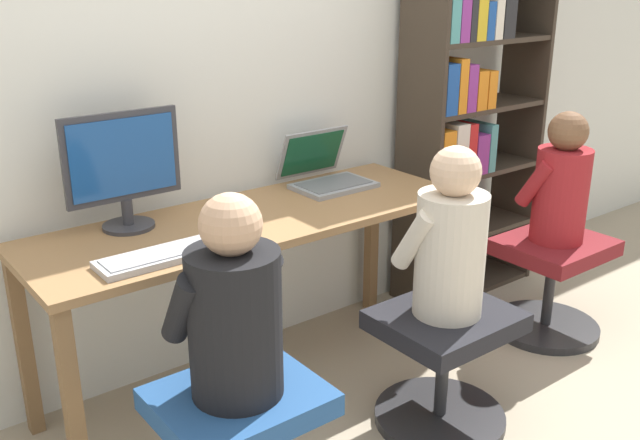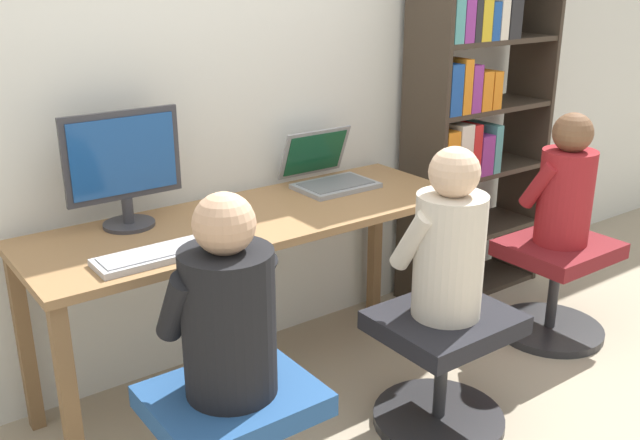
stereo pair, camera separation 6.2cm
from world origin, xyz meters
name	(u,v)px [view 1 (the left image)]	position (x,y,z in m)	size (l,w,h in m)	color
ground_plane	(301,418)	(0.00, 0.00, 0.00)	(14.00, 14.00, 0.00)	tan
wall_back	(200,54)	(0.00, 0.64, 1.30)	(10.00, 0.05, 2.60)	silver
desk	(255,237)	(0.00, 0.29, 0.65)	(1.72, 0.58, 0.74)	olive
desktop_monitor	(123,168)	(-0.43, 0.45, 0.96)	(0.42, 0.19, 0.42)	#333338
laptop	(326,174)	(0.46, 0.43, 0.78)	(0.33, 0.31, 0.23)	gray
keyboard	(167,254)	(-0.45, 0.11, 0.75)	(0.45, 0.15, 0.03)	#B2B2B7
computer_mouse_by_keyboard	(241,232)	(-0.16, 0.12, 0.76)	(0.06, 0.10, 0.04)	silver
office_chair_right	(443,360)	(0.40, -0.33, 0.26)	(0.49, 0.49, 0.46)	#262628
person_at_monitor	(234,309)	(-0.45, -0.30, 0.72)	(0.33, 0.29, 0.60)	black
person_at_laptop	(450,241)	(0.40, -0.33, 0.73)	(0.30, 0.28, 0.61)	beige
bookshelf	(464,103)	(1.28, 0.41, 1.00)	(0.78, 0.29, 1.94)	#382D23
office_chair_side	(551,279)	(1.32, -0.14, 0.26)	(0.49, 0.49, 0.46)	#262628
person_near_shelf	(561,184)	(1.32, -0.14, 0.72)	(0.29, 0.27, 0.58)	maroon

